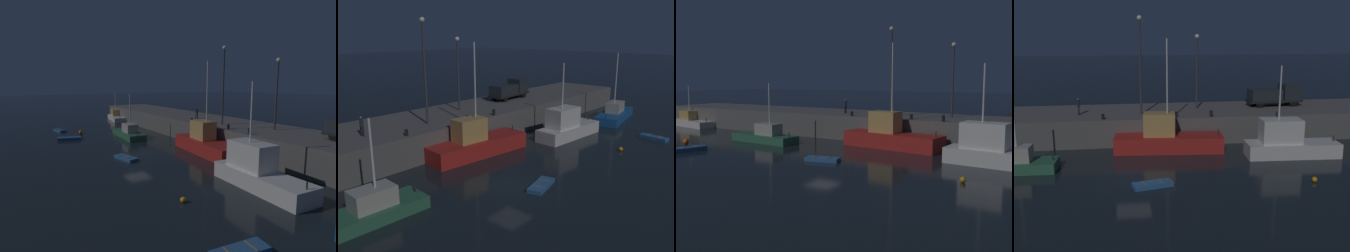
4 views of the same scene
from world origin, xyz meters
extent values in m
plane|color=black|center=(0.00, 0.00, 0.00)|extent=(320.00, 320.00, 0.00)
cube|color=#5B5956|center=(0.00, 12.42, 1.28)|extent=(64.93, 8.51, 2.56)
cube|color=#2D6647|center=(-9.36, 2.92, 0.39)|extent=(7.51, 2.65, 0.78)
cube|color=#ADA899|center=(-8.77, 2.89, 1.36)|extent=(2.58, 1.60, 1.17)
cylinder|color=silver|center=(-8.56, 2.88, 3.97)|extent=(0.14, 0.14, 4.06)
cylinder|color=#262626|center=(-5.96, 2.77, 1.03)|extent=(0.10, 0.10, 0.50)
cube|color=silver|center=(13.48, 3.56, 0.61)|extent=(7.92, 2.91, 1.22)
cube|color=silver|center=(12.42, 3.62, 2.22)|extent=(3.47, 2.11, 2.00)
cylinder|color=silver|center=(12.22, 3.64, 5.42)|extent=(0.14, 0.14, 4.41)
cylinder|color=#262626|center=(17.06, 3.35, 1.47)|extent=(0.10, 0.10, 0.50)
cube|color=#195193|center=(23.85, 3.40, 0.48)|extent=(8.85, 4.24, 0.96)
cube|color=#ADA899|center=(23.91, 3.41, 1.57)|extent=(3.13, 2.15, 1.22)
cylinder|color=silver|center=(23.42, 3.31, 5.16)|extent=(0.14, 0.14, 5.96)
cylinder|color=#262626|center=(20.01, 2.65, 1.21)|extent=(0.10, 0.10, 0.50)
cube|color=red|center=(3.35, 6.67, 0.71)|extent=(9.70, 3.74, 1.41)
cube|color=tan|center=(2.52, 6.75, 2.41)|extent=(2.88, 1.97, 2.00)
cylinder|color=silver|center=(3.24, 6.68, 6.59)|extent=(0.14, 0.14, 6.35)
cylinder|color=#262626|center=(7.69, 6.24, 1.66)|extent=(0.10, 0.10, 0.50)
cube|color=#2D6099|center=(18.44, -3.43, 0.16)|extent=(1.24, 2.83, 0.31)
cube|color=olive|center=(18.38, -4.03, 0.33)|extent=(0.88, 0.17, 0.04)
cube|color=olive|center=(18.50, -2.83, 0.33)|extent=(0.88, 0.17, 0.04)
cube|color=#2D6099|center=(1.28, -1.80, 0.14)|extent=(2.89, 1.67, 0.29)
cube|color=olive|center=(1.86, -1.66, 0.31)|extent=(0.30, 0.94, 0.04)
cube|color=olive|center=(0.70, -1.94, 0.31)|extent=(0.30, 0.94, 0.04)
sphere|color=orange|center=(12.59, -2.54, 0.19)|extent=(0.38, 0.38, 0.38)
cylinder|color=#38383D|center=(1.15, 10.72, 6.96)|extent=(0.20, 0.20, 8.80)
sphere|color=#F9EFCC|center=(1.15, 10.72, 11.54)|extent=(0.44, 0.44, 0.44)
cylinder|color=#38383D|center=(6.95, 12.95, 6.12)|extent=(0.20, 0.20, 7.11)
sphere|color=#F9EFCC|center=(6.95, 12.95, 9.85)|extent=(0.44, 0.44, 0.44)
cylinder|color=black|center=(17.19, 14.17, 3.01)|extent=(0.91, 0.33, 0.90)
cylinder|color=black|center=(17.28, 12.57, 3.01)|extent=(0.91, 0.33, 0.90)
cylinder|color=black|center=(13.48, 13.95, 3.01)|extent=(0.91, 0.33, 0.90)
cylinder|color=black|center=(13.58, 12.36, 3.01)|extent=(0.91, 0.33, 0.90)
cube|color=black|center=(15.38, 13.26, 3.14)|extent=(5.91, 2.24, 0.25)
cube|color=#23282D|center=(17.12, 13.37, 4.08)|extent=(1.97, 2.01, 1.65)
cube|color=#23282D|center=(14.34, 13.20, 3.83)|extent=(3.47, 2.10, 1.13)
cylinder|color=black|center=(-4.77, 11.43, 2.94)|extent=(0.13, 0.13, 0.76)
cylinder|color=black|center=(-4.74, 11.13, 2.94)|extent=(0.13, 0.13, 0.76)
cylinder|color=#1E2333|center=(-4.76, 11.28, 3.64)|extent=(0.32, 0.32, 0.63)
sphere|color=#8C664C|center=(-4.76, 11.28, 4.07)|extent=(0.19, 0.19, 0.19)
cylinder|color=black|center=(-2.39, 8.77, 2.81)|extent=(0.28, 0.28, 0.50)
cylinder|color=black|center=(7.54, 8.55, 2.85)|extent=(0.28, 0.28, 0.58)
cylinder|color=black|center=(4.28, 8.82, 2.82)|extent=(0.28, 0.28, 0.51)
camera|label=1|loc=(26.52, -11.90, 7.54)|focal=29.88mm
camera|label=2|loc=(-18.34, -15.63, 10.63)|focal=39.33mm
camera|label=3|loc=(19.53, -27.58, 6.53)|focal=43.34mm
camera|label=4|loc=(-0.49, -27.95, 10.27)|focal=43.66mm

